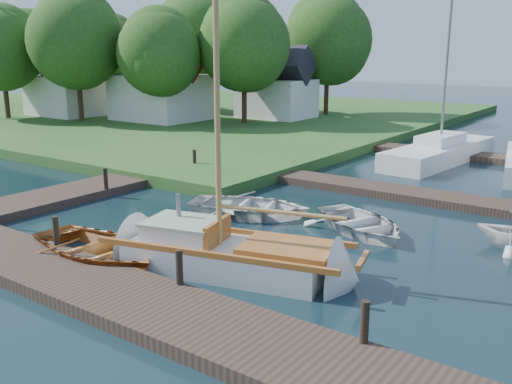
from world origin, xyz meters
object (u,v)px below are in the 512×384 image
Objects in this scene: house_b at (68,85)px; tree_3 at (244,44)px; tender_a at (249,204)px; tree_1 at (76,40)px; tree_7 at (328,39)px; marina_boat_1 at (440,151)px; tender_c at (361,220)px; mooring_post_4 at (106,179)px; tree_6 at (28,47)px; mooring_post_1 at (56,231)px; house_c at (277,89)px; tree_2 at (160,52)px; tree_4 at (195,38)px; house_a at (161,85)px; tree_0 at (2,48)px; tree_5 at (110,50)px; mooring_post_3 at (365,322)px; dinghy at (95,244)px; mooring_post_2 at (179,267)px; sailboat at (233,258)px; mooring_post_5 at (194,159)px.

house_b is 0.66× the size of tree_3.
tree_1 is at bearing 45.38° from tender_a.
marina_boat_1 is at bearing -42.44° from tree_7.
marina_boat_1 is (-1.77, 12.54, 0.18)m from tender_c.
mooring_post_4 is 33.51m from tree_6.
house_c is (-11.00, 27.00, 1.88)m from mooring_post_1.
house_c is at bearing 90.03° from tree_3.
tree_6 is at bearing -157.38° from tree_7.
tree_3 reaches higher than house_b.
tree_2 reaches higher than tender_c.
tree_4 is at bearing 81.43° from tender_c.
tree_1 is at bearing 100.66° from marina_boat_1.
house_a is 6.43m from tree_1.
tree_6 is (-34.93, 14.98, 5.22)m from tender_a.
tree_0 is at bearing 103.38° from marina_boat_1.
tree_2 is at bearing -26.57° from tree_5.
house_c is at bearing 126.53° from mooring_post_3.
mooring_post_4 is 6.89m from dinghy.
tree_2 is at bearing 0.28° from house_b.
mooring_post_2 is at bearing -176.16° from tender_a.
marina_boat_1 is at bearing -18.88° from tree_4.
sailboat is at bearing -20.08° from mooring_post_4.
marina_boat_1 reaches higher than mooring_post_5.
mooring_post_4 is 27.26m from tree_4.
tree_7 is (-18.00, 31.05, 5.50)m from mooring_post_3.
mooring_post_5 is at bearing -33.20° from tree_5.
tender_c is 0.43× the size of tree_3.
mooring_post_4 is 9.88m from tender_c.
mooring_post_3 is at bearing -37.57° from mooring_post_5.
tree_1 reaches higher than mooring_post_4.
tree_4 is 1.03× the size of tree_7.
mooring_post_1 is 0.19× the size of tender_a.
marina_boat_1 is (-0.53, 19.20, -0.13)m from mooring_post_2.
mooring_post_3 is 0.09× the size of tree_7.
tree_6 is at bearing 47.75° from tender_a.
marina_boat_1 is 1.31× the size of tree_6.
tree_7 is at bearing 62.07° from tender_c.
mooring_post_5 is 10.30m from tender_c.
tender_c is 0.64× the size of house_b.
tender_c is at bearing 9.64° from mooring_post_4.
house_b is (-21.00, 9.00, 2.07)m from mooring_post_5.
house_b reaches higher than house_c.
house_c is 16.36m from tree_5.
tender_a is 1.11× the size of tender_c.
tree_7 is at bearing 100.41° from sailboat.
marina_boat_1 reaches higher than mooring_post_3.
tree_5 is at bearing 91.61° from tender_c.
tree_3 is 8.26m from tree_7.
mooring_post_4 is (-4.00, 5.00, 0.00)m from mooring_post_1.
tree_0 is 12.65m from tree_2.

